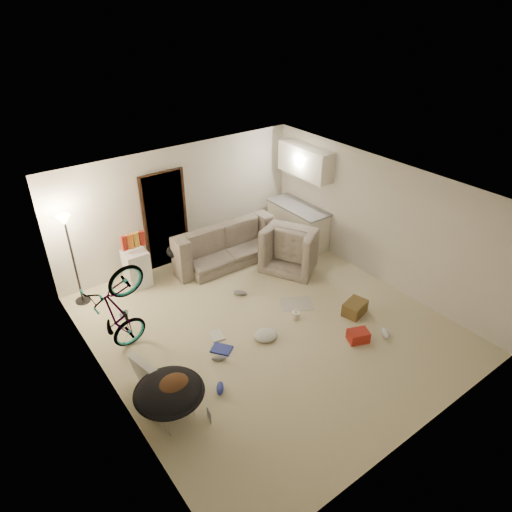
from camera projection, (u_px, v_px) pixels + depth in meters
floor at (267, 325)px, 8.11m from camera, size 5.50×6.00×0.02m
ceiling at (269, 194)px, 6.83m from camera, size 5.50×6.00×0.02m
wall_back at (180, 204)px, 9.56m from camera, size 5.50×0.02×2.50m
wall_front at (424, 372)px, 5.39m from camera, size 5.50×0.02×2.50m
wall_left at (104, 330)px, 6.06m from camera, size 0.02×6.00×2.50m
wall_right at (380, 221)px, 8.89m from camera, size 0.02×6.00×2.50m
doorway at (165, 220)px, 9.44m from camera, size 0.85×0.10×2.04m
door_trim at (166, 220)px, 9.42m from camera, size 0.97×0.04×2.10m
floor_lamp at (69, 241)px, 8.05m from camera, size 0.28×0.28×1.81m
kitchen_counter at (298, 225)px, 10.51m from camera, size 0.60×1.50×0.88m
counter_top at (299, 207)px, 10.28m from camera, size 0.64×1.54×0.04m
kitchen_uppers at (305, 161)px, 9.81m from camera, size 0.38×1.40×0.65m
sofa at (219, 245)px, 9.92m from camera, size 2.32×0.94×0.67m
armchair at (295, 248)px, 9.75m from camera, size 1.37×1.43×0.72m
bicycle at (122, 331)px, 7.27m from camera, size 1.76×0.89×0.98m
book_asset at (212, 424)px, 6.26m from camera, size 0.23×0.19×0.02m
mini_fridge at (137, 268)px, 9.02m from camera, size 0.46×0.46×0.76m
snack_box_0 at (124, 243)px, 8.62m from camera, size 0.11×0.09×0.30m
snack_box_1 at (130, 242)px, 8.68m from camera, size 0.11×0.09×0.30m
snack_box_2 at (136, 240)px, 8.74m from camera, size 0.10×0.08×0.30m
snack_box_3 at (142, 238)px, 8.80m from camera, size 0.10×0.07×0.30m
saucer_chair at (170, 397)px, 6.16m from camera, size 0.96×0.96×0.68m
hoodie at (173, 386)px, 6.06m from camera, size 0.54×0.48×0.22m
sofa_drape at (179, 250)px, 9.33m from camera, size 0.64×0.56×0.28m
tv_box at (155, 381)px, 6.55m from camera, size 0.42×0.94×0.61m
drink_case_a at (355, 308)px, 8.32m from camera, size 0.50×0.41×0.25m
drink_case_b at (358, 336)px, 7.70m from camera, size 0.41×0.36×0.20m
juicer at (296, 315)px, 8.21m from camera, size 0.14×0.14×0.21m
newspaper at (296, 304)px, 8.64m from camera, size 0.73×0.68×0.01m
book_blue at (222, 349)px, 7.54m from camera, size 0.39×0.41×0.03m
book_white at (217, 336)px, 7.83m from camera, size 0.28×0.33×0.03m
shoe_0 at (211, 257)px, 10.05m from camera, size 0.28×0.15×0.10m
shoe_1 at (240, 293)px, 8.87m from camera, size 0.26×0.28×0.10m
shoe_2 at (220, 388)px, 6.76m from camera, size 0.24×0.28×0.10m
shoe_3 at (219, 358)px, 7.31m from camera, size 0.26×0.21×0.09m
shoe_4 at (385, 333)px, 7.83m from camera, size 0.27×0.30×0.11m
clothes_lump_b at (216, 254)px, 10.12m from camera, size 0.50×0.45×0.14m
clothes_lump_c at (265, 335)px, 7.77m from camera, size 0.50×0.46×0.13m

